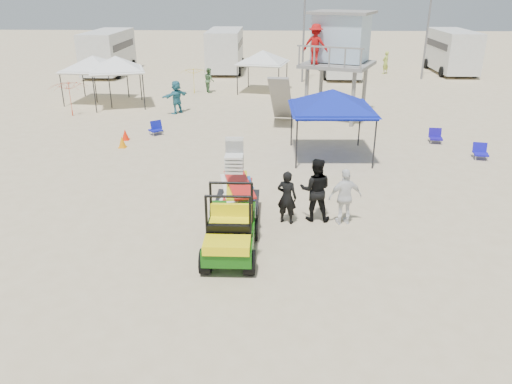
{
  "coord_description": "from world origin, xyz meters",
  "views": [
    {
      "loc": [
        0.95,
        -9.67,
        6.6
      ],
      "look_at": [
        0.5,
        3.0,
        1.3
      ],
      "focal_mm": 35.0,
      "sensor_mm": 36.0,
      "label": 1
    }
  ],
  "objects_px": {
    "surf_trailer": "(236,190)",
    "man_left": "(287,197)",
    "lifeguard_tower": "(337,42)",
    "utility_cart": "(229,226)",
    "canopy_blue": "(333,93)"
  },
  "relations": [
    {
      "from": "surf_trailer",
      "to": "lifeguard_tower",
      "type": "relative_size",
      "value": 0.46
    },
    {
      "from": "man_left",
      "to": "lifeguard_tower",
      "type": "bearing_deg",
      "value": -83.65
    },
    {
      "from": "surf_trailer",
      "to": "canopy_blue",
      "type": "distance_m",
      "value": 7.11
    },
    {
      "from": "utility_cart",
      "to": "man_left",
      "type": "relative_size",
      "value": 1.51
    },
    {
      "from": "utility_cart",
      "to": "lifeguard_tower",
      "type": "height_order",
      "value": "lifeguard_tower"
    },
    {
      "from": "utility_cart",
      "to": "surf_trailer",
      "type": "distance_m",
      "value": 2.33
    },
    {
      "from": "man_left",
      "to": "lifeguard_tower",
      "type": "distance_m",
      "value": 13.36
    },
    {
      "from": "utility_cart",
      "to": "lifeguard_tower",
      "type": "distance_m",
      "value": 15.64
    },
    {
      "from": "man_left",
      "to": "lifeguard_tower",
      "type": "relative_size",
      "value": 0.31
    },
    {
      "from": "canopy_blue",
      "to": "lifeguard_tower",
      "type": "bearing_deg",
      "value": 82.77
    },
    {
      "from": "surf_trailer",
      "to": "canopy_blue",
      "type": "xyz_separation_m",
      "value": [
        3.41,
        5.99,
        1.73
      ]
    },
    {
      "from": "lifeguard_tower",
      "to": "man_left",
      "type": "bearing_deg",
      "value": -102.04
    },
    {
      "from": "utility_cart",
      "to": "lifeguard_tower",
      "type": "relative_size",
      "value": 0.47
    },
    {
      "from": "man_left",
      "to": "surf_trailer",
      "type": "bearing_deg",
      "value": 7.19
    },
    {
      "from": "surf_trailer",
      "to": "man_left",
      "type": "relative_size",
      "value": 1.49
    }
  ]
}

